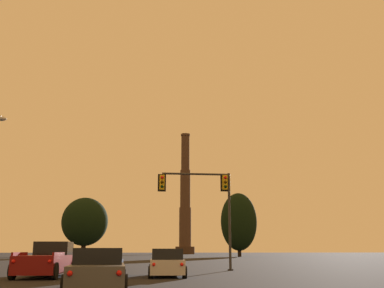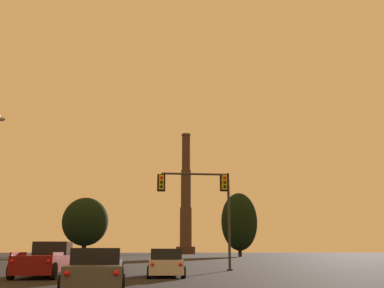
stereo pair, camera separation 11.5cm
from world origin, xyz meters
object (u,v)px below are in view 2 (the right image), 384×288
hatchback_center_lane_front (104,264)px  traffic_light_overhead_right (206,195)px  sedan_center_lane_second (96,270)px  hatchback_right_lane_front (166,264)px  pickup_truck_left_lane_front (46,261)px  smokestack (186,205)px

hatchback_center_lane_front → traffic_light_overhead_right: 10.23m
traffic_light_overhead_right → sedan_center_lane_second: bearing=-112.2°
hatchback_right_lane_front → sedan_center_lane_second: (-2.90, -7.90, 0.00)m
hatchback_center_lane_front → pickup_truck_left_lane_front: bearing=174.5°
hatchback_right_lane_front → smokestack: bearing=86.0°
hatchback_right_lane_front → sedan_center_lane_second: hatchback_right_lane_front is taller
hatchback_right_lane_front → smokestack: 147.94m
hatchback_right_lane_front → traffic_light_overhead_right: 8.92m
pickup_truck_left_lane_front → traffic_light_overhead_right: bearing=35.9°
pickup_truck_left_lane_front → hatchback_center_lane_front: bearing=-3.3°
smokestack → pickup_truck_left_lane_front: bearing=-98.6°
traffic_light_overhead_right → smokestack: bearing=84.8°
hatchback_center_lane_front → hatchback_right_lane_front: bearing=-7.6°
sedan_center_lane_second → hatchback_right_lane_front: bearing=67.3°
pickup_truck_left_lane_front → sedan_center_lane_second: bearing=-66.3°
hatchback_right_lane_front → pickup_truck_left_lane_front: 6.33m
pickup_truck_left_lane_front → hatchback_center_lane_front: 3.08m
sedan_center_lane_second → smokestack: smokestack is taller
sedan_center_lane_second → traffic_light_overhead_right: traffic_light_overhead_right is taller
traffic_light_overhead_right → hatchback_center_lane_front: bearing=-134.2°
pickup_truck_left_lane_front → hatchback_right_lane_front: bearing=-4.3°
sedan_center_lane_second → smokestack: size_ratio=0.10×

